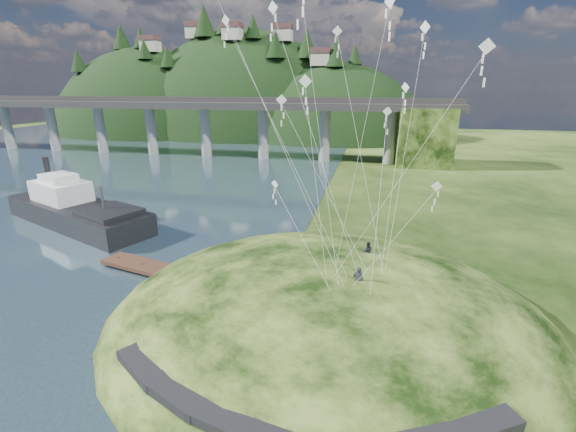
# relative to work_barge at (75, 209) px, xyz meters

# --- Properties ---
(ground) EXTENTS (320.00, 320.00, 0.00)m
(ground) POSITION_rel_work_barge_xyz_m (27.24, -17.01, -2.11)
(ground) COLOR black
(ground) RESTS_ON ground
(grass_hill) EXTENTS (36.00, 32.00, 13.00)m
(grass_hill) POSITION_rel_work_barge_xyz_m (35.24, -15.01, -3.61)
(grass_hill) COLOR black
(grass_hill) RESTS_ON ground
(footpath) EXTENTS (22.29, 5.84, 0.83)m
(footpath) POSITION_rel_work_barge_xyz_m (34.70, -26.75, -0.03)
(footpath) COLOR black
(footpath) RESTS_ON ground
(bridge) EXTENTS (160.00, 11.00, 15.00)m
(bridge) POSITION_rel_work_barge_xyz_m (0.78, 53.06, 7.59)
(bridge) COLOR #2D2B2B
(bridge) RESTS_ON ground
(far_ridge) EXTENTS (153.00, 70.00, 94.50)m
(far_ridge) POSITION_rel_work_barge_xyz_m (-16.34, 105.16, -9.55)
(far_ridge) COLOR black
(far_ridge) RESTS_ON ground
(work_barge) EXTENTS (24.84, 15.04, 8.44)m
(work_barge) POSITION_rel_work_barge_xyz_m (0.00, 0.00, 0.00)
(work_barge) COLOR black
(work_barge) RESTS_ON ground
(wooden_dock) EXTENTS (15.99, 5.89, 1.13)m
(wooden_dock) POSITION_rel_work_barge_xyz_m (19.64, -11.16, -1.62)
(wooden_dock) COLOR #3A2117
(wooden_dock) RESTS_ON ground
(kite_flyers) EXTENTS (1.31, 5.79, 2.02)m
(kite_flyers) POSITION_rel_work_barge_xyz_m (37.82, -14.19, 3.63)
(kite_flyers) COLOR #23252F
(kite_flyers) RESTS_ON ground
(kite_swarm) EXTENTS (18.18, 13.21, 16.50)m
(kite_swarm) POSITION_rel_work_barge_xyz_m (34.68, -14.37, 16.37)
(kite_swarm) COLOR white
(kite_swarm) RESTS_ON ground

